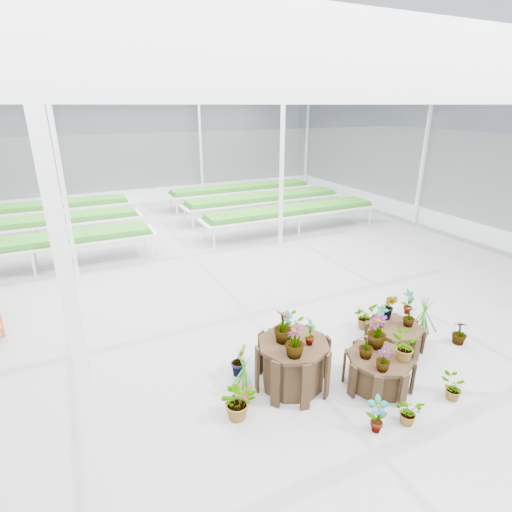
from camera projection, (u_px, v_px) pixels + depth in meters
name	position (u px, v px, depth m)	size (l,w,h in m)	color
ground_plane	(246.00, 322.00, 8.23)	(24.00, 24.00, 0.00)	gray
greenhouse_shell	(245.00, 216.00, 7.43)	(18.00, 24.00, 4.50)	white
steel_frame	(245.00, 216.00, 7.43)	(18.00, 24.00, 4.50)	silver
nursery_benches	(163.00, 218.00, 14.15)	(16.00, 7.00, 0.84)	silver
plinth_tall	(293.00, 364.00, 6.25)	(1.16, 1.16, 0.79)	#312112
plinth_mid	(378.00, 371.00, 6.27)	(1.04, 1.04, 0.55)	#312112
plinth_low	(394.00, 337.00, 7.28)	(1.00, 1.00, 0.45)	#312112
nursery_plants	(343.00, 343.00, 6.60)	(4.95, 2.98, 1.32)	#2B731D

